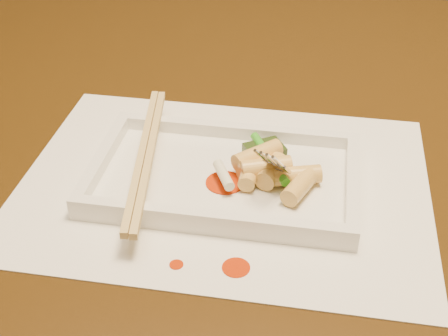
% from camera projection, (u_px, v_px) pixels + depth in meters
% --- Properties ---
extents(table, '(1.40, 0.90, 0.75)m').
position_uv_depth(table, '(201.00, 194.00, 0.77)').
color(table, black).
rests_on(table, ground).
extents(placemat, '(0.40, 0.30, 0.00)m').
position_uv_depth(placemat, '(224.00, 183.00, 0.62)').
color(placemat, white).
rests_on(placemat, table).
extents(sauce_splatter_a, '(0.02, 0.02, 0.00)m').
position_uv_depth(sauce_splatter_a, '(236.00, 268.00, 0.52)').
color(sauce_splatter_a, '#BA2B05').
rests_on(sauce_splatter_a, placemat).
extents(sauce_splatter_b, '(0.01, 0.01, 0.00)m').
position_uv_depth(sauce_splatter_b, '(176.00, 265.00, 0.52)').
color(sauce_splatter_b, '#BA2B05').
rests_on(sauce_splatter_b, placemat).
extents(plate_base, '(0.26, 0.16, 0.01)m').
position_uv_depth(plate_base, '(224.00, 180.00, 0.61)').
color(plate_base, white).
rests_on(plate_base, placemat).
extents(plate_rim_far, '(0.26, 0.01, 0.01)m').
position_uv_depth(plate_rim_far, '(236.00, 131.00, 0.67)').
color(plate_rim_far, white).
rests_on(plate_rim_far, plate_base).
extents(plate_rim_near, '(0.26, 0.01, 0.01)m').
position_uv_depth(plate_rim_near, '(210.00, 219.00, 0.55)').
color(plate_rim_near, white).
rests_on(plate_rim_near, plate_base).
extents(plate_rim_left, '(0.01, 0.14, 0.01)m').
position_uv_depth(plate_rim_left, '(102.00, 158.00, 0.63)').
color(plate_rim_left, white).
rests_on(plate_rim_left, plate_base).
extents(plate_rim_right, '(0.01, 0.14, 0.01)m').
position_uv_depth(plate_rim_right, '(353.00, 183.00, 0.59)').
color(plate_rim_right, white).
rests_on(plate_rim_right, plate_base).
extents(veg_piece, '(0.05, 0.04, 0.01)m').
position_uv_depth(veg_piece, '(264.00, 151.00, 0.64)').
color(veg_piece, black).
rests_on(veg_piece, plate_base).
extents(scallion_white, '(0.03, 0.04, 0.01)m').
position_uv_depth(scallion_white, '(224.00, 175.00, 0.59)').
color(scallion_white, '#EAEACC').
rests_on(scallion_white, plate_base).
extents(scallion_green, '(0.05, 0.08, 0.01)m').
position_uv_depth(scallion_green, '(269.00, 158.00, 0.62)').
color(scallion_green, '#289017').
rests_on(scallion_green, plate_base).
extents(chopstick_a, '(0.04, 0.24, 0.01)m').
position_uv_depth(chopstick_a, '(142.00, 154.00, 0.61)').
color(chopstick_a, tan).
rests_on(chopstick_a, plate_rim_near).
extents(chopstick_b, '(0.04, 0.24, 0.01)m').
position_uv_depth(chopstick_b, '(150.00, 154.00, 0.61)').
color(chopstick_b, tan).
rests_on(chopstick_b, plate_rim_near).
extents(fork, '(0.09, 0.10, 0.14)m').
position_uv_depth(fork, '(302.00, 108.00, 0.57)').
color(fork, silver).
rests_on(fork, plate_base).
extents(sauce_blob_0, '(0.04, 0.04, 0.00)m').
position_uv_depth(sauce_blob_0, '(225.00, 183.00, 0.60)').
color(sauce_blob_0, '#BA2B05').
rests_on(sauce_blob_0, plate_base).
extents(rice_cake_0, '(0.02, 0.04, 0.02)m').
position_uv_depth(rice_cake_0, '(249.00, 173.00, 0.60)').
color(rice_cake_0, '#E4C66A').
rests_on(rice_cake_0, plate_base).
extents(rice_cake_1, '(0.05, 0.04, 0.02)m').
position_uv_depth(rice_cake_1, '(259.00, 167.00, 0.61)').
color(rice_cake_1, '#E4C66A').
rests_on(rice_cake_1, plate_base).
extents(rice_cake_2, '(0.05, 0.03, 0.02)m').
position_uv_depth(rice_cake_2, '(266.00, 167.00, 0.60)').
color(rice_cake_2, '#E4C66A').
rests_on(rice_cake_2, plate_base).
extents(rice_cake_3, '(0.03, 0.04, 0.02)m').
position_uv_depth(rice_cake_3, '(272.00, 171.00, 0.60)').
color(rice_cake_3, '#E4C66A').
rests_on(rice_cake_3, plate_base).
extents(rice_cake_4, '(0.05, 0.03, 0.02)m').
position_uv_depth(rice_cake_4, '(297.00, 175.00, 0.60)').
color(rice_cake_4, '#E4C66A').
rests_on(rice_cake_4, plate_base).
extents(rice_cake_5, '(0.05, 0.05, 0.02)m').
position_uv_depth(rice_cake_5, '(257.00, 155.00, 0.61)').
color(rice_cake_5, '#E4C66A').
rests_on(rice_cake_5, plate_base).
extents(rice_cake_6, '(0.03, 0.05, 0.02)m').
position_uv_depth(rice_cake_6, '(300.00, 186.00, 0.58)').
color(rice_cake_6, '#E4C66A').
rests_on(rice_cake_6, plate_base).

